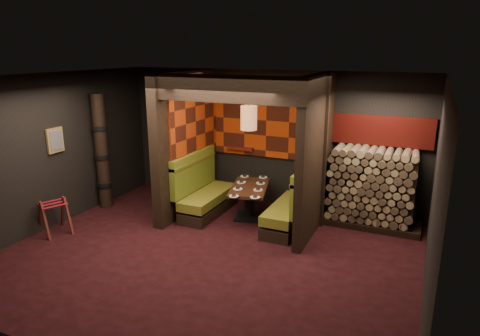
% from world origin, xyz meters
% --- Properties ---
extents(floor, '(6.50, 5.50, 0.02)m').
position_xyz_m(floor, '(0.00, 0.00, -0.01)').
color(floor, black).
rests_on(floor, ground).
extents(ceiling, '(6.50, 5.50, 0.02)m').
position_xyz_m(ceiling, '(0.00, 0.00, 2.86)').
color(ceiling, black).
rests_on(ceiling, ground).
extents(wall_back, '(6.50, 0.02, 2.85)m').
position_xyz_m(wall_back, '(0.00, 2.76, 1.43)').
color(wall_back, black).
rests_on(wall_back, ground).
extents(wall_front, '(6.50, 0.02, 2.85)m').
position_xyz_m(wall_front, '(0.00, -2.76, 1.43)').
color(wall_front, black).
rests_on(wall_front, ground).
extents(wall_left, '(0.02, 5.50, 2.85)m').
position_xyz_m(wall_left, '(-3.26, 0.00, 1.43)').
color(wall_left, black).
rests_on(wall_left, ground).
extents(wall_right, '(0.02, 5.50, 2.85)m').
position_xyz_m(wall_right, '(3.26, 0.00, 1.43)').
color(wall_right, black).
rests_on(wall_right, ground).
extents(partition_left, '(0.20, 2.20, 2.85)m').
position_xyz_m(partition_left, '(-1.35, 1.65, 1.43)').
color(partition_left, black).
rests_on(partition_left, floor).
extents(partition_right, '(0.15, 2.10, 2.85)m').
position_xyz_m(partition_right, '(1.30, 1.70, 1.43)').
color(partition_right, black).
rests_on(partition_right, floor).
extents(header_beam, '(2.85, 0.18, 0.44)m').
position_xyz_m(header_beam, '(-0.02, 0.70, 2.63)').
color(header_beam, black).
rests_on(header_beam, partition_left).
extents(tapa_back_panel, '(2.40, 0.06, 1.55)m').
position_xyz_m(tapa_back_panel, '(-0.02, 2.71, 1.82)').
color(tapa_back_panel, '#AC340B').
rests_on(tapa_back_panel, wall_back).
extents(tapa_side_panel, '(0.04, 1.85, 1.45)m').
position_xyz_m(tapa_side_panel, '(-1.23, 1.82, 1.85)').
color(tapa_side_panel, '#AC340B').
rests_on(tapa_side_panel, partition_left).
extents(lacquer_shelf, '(0.60, 0.12, 0.07)m').
position_xyz_m(lacquer_shelf, '(-0.60, 2.65, 1.18)').
color(lacquer_shelf, '#571612').
rests_on(lacquer_shelf, wall_back).
extents(booth_bench_left, '(0.68, 1.60, 1.14)m').
position_xyz_m(booth_bench_left, '(-0.96, 1.65, 0.40)').
color(booth_bench_left, black).
rests_on(booth_bench_left, floor).
extents(booth_bench_right, '(0.68, 1.60, 1.14)m').
position_xyz_m(booth_bench_right, '(0.93, 1.65, 0.40)').
color(booth_bench_right, black).
rests_on(booth_bench_right, floor).
extents(dining_table, '(0.98, 1.38, 0.66)m').
position_xyz_m(dining_table, '(-0.01, 1.77, 0.43)').
color(dining_table, black).
rests_on(dining_table, floor).
extents(place_settings, '(0.89, 1.52, 0.03)m').
position_xyz_m(place_settings, '(-0.01, 1.77, 0.67)').
color(place_settings, white).
rests_on(place_settings, dining_table).
extents(pendant_lamp, '(0.31, 0.31, 1.06)m').
position_xyz_m(pendant_lamp, '(-0.01, 1.72, 2.01)').
color(pendant_lamp, '#965C31').
rests_on(pendant_lamp, ceiling).
extents(framed_picture, '(0.05, 0.36, 0.46)m').
position_xyz_m(framed_picture, '(-3.22, 0.10, 1.62)').
color(framed_picture, olive).
rests_on(framed_picture, wall_left).
extents(luggage_rack, '(0.76, 0.67, 0.69)m').
position_xyz_m(luggage_rack, '(-2.97, -0.34, 0.34)').
color(luggage_rack, '#491810').
rests_on(luggage_rack, floor).
extents(totem_column, '(0.31, 0.31, 2.40)m').
position_xyz_m(totem_column, '(-3.05, 1.10, 1.19)').
color(totem_column, black).
rests_on(totem_column, floor).
extents(firewood_stack, '(1.73, 0.70, 1.50)m').
position_xyz_m(firewood_stack, '(2.29, 2.35, 0.75)').
color(firewood_stack, black).
rests_on(firewood_stack, floor).
extents(mosaic_header, '(1.83, 0.10, 0.56)m').
position_xyz_m(mosaic_header, '(2.29, 2.68, 1.78)').
color(mosaic_header, maroon).
rests_on(mosaic_header, wall_back).
extents(bay_front_post, '(0.08, 0.08, 2.85)m').
position_xyz_m(bay_front_post, '(1.39, 1.96, 1.43)').
color(bay_front_post, black).
rests_on(bay_front_post, floor).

